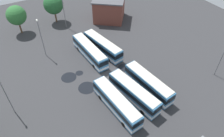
{
  "coord_description": "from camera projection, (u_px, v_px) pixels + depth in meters",
  "views": [
    {
      "loc": [
        28.51,
        -15.44,
        31.3
      ],
      "look_at": [
        -0.27,
        0.95,
        1.47
      ],
      "focal_mm": 33.76,
      "sensor_mm": 36.0,
      "label": 1
    }
  ],
  "objects": [
    {
      "name": "depot_building",
      "position": [
        109.0,
        8.0,
        61.25
      ],
      "size": [
        12.18,
        12.18,
        6.6
      ],
      "color": "brown",
      "rests_on": "ground_plane"
    },
    {
      "name": "lamp_post_near_entrance",
      "position": [
        64.0,
        11.0,
        56.55
      ],
      "size": [
        0.56,
        0.28,
        9.06
      ],
      "color": "slate",
      "rests_on": "ground_plane"
    },
    {
      "name": "lamp_post_by_building",
      "position": [
        222.0,
        57.0,
        41.98
      ],
      "size": [
        0.56,
        0.28,
        9.09
      ],
      "color": "slate",
      "rests_on": "ground_plane"
    },
    {
      "name": "bus_row1_slot0",
      "position": [
        117.0,
        103.0,
        37.33
      ],
      "size": [
        11.9,
        3.58,
        3.38
      ],
      "color": "teal",
      "rests_on": "ground_plane"
    },
    {
      "name": "bus_row0_slot1",
      "position": [
        90.0,
        51.0,
        48.51
      ],
      "size": [
        12.53,
        3.33,
        3.38
      ],
      "color": "teal",
      "rests_on": "ground_plane"
    },
    {
      "name": "bus_row1_slot1",
      "position": [
        134.0,
        93.0,
        39.08
      ],
      "size": [
        11.81,
        4.45,
        3.38
      ],
      "color": "teal",
      "rests_on": "ground_plane"
    },
    {
      "name": "puddle_back_corner",
      "position": [
        125.0,
        68.0,
        46.89
      ],
      "size": [
        3.08,
        3.08,
        0.01
      ],
      "primitive_type": "cylinder",
      "color": "black",
      "rests_on": "ground_plane"
    },
    {
      "name": "puddle_between_rows",
      "position": [
        69.0,
        77.0,
        44.67
      ],
      "size": [
        3.24,
        3.24,
        0.01
      ],
      "primitive_type": "cylinder",
      "color": "black",
      "rests_on": "ground_plane"
    },
    {
      "name": "bus_row0_slot2",
      "position": [
        103.0,
        46.0,
        50.06
      ],
      "size": [
        12.28,
        4.64,
        3.38
      ],
      "color": "teal",
      "rests_on": "ground_plane"
    },
    {
      "name": "lamp_post_mid_lot",
      "position": [
        41.0,
        37.0,
        46.79
      ],
      "size": [
        0.56,
        0.28,
        9.47
      ],
      "color": "slate",
      "rests_on": "ground_plane"
    },
    {
      "name": "bus_row1_slot2",
      "position": [
        148.0,
        83.0,
        40.87
      ],
      "size": [
        11.58,
        3.82,
        3.38
      ],
      "color": "teal",
      "rests_on": "ground_plane"
    },
    {
      "name": "tree_east_edge",
      "position": [
        53.0,
        4.0,
        58.54
      ],
      "size": [
        5.46,
        5.46,
        8.14
      ],
      "color": "brown",
      "rests_on": "ground_plane"
    },
    {
      "name": "tree_north_edge",
      "position": [
        16.0,
        15.0,
        54.29
      ],
      "size": [
        5.06,
        5.06,
        7.71
      ],
      "color": "brown",
      "rests_on": "ground_plane"
    },
    {
      "name": "ground_plane",
      "position": [
        109.0,
        76.0,
        45.04
      ],
      "size": [
        95.03,
        95.03,
        0.0
      ],
      "primitive_type": "plane",
      "color": "#333335"
    },
    {
      "name": "puddle_centre_drain",
      "position": [
        79.0,
        73.0,
        45.65
      ],
      "size": [
        1.67,
        1.67,
        0.01
      ],
      "primitive_type": "cylinder",
      "color": "black",
      "rests_on": "ground_plane"
    },
    {
      "name": "lamp_post_far_corner",
      "position": [
        5.0,
        93.0,
        34.64
      ],
      "size": [
        0.56,
        0.28,
        9.31
      ],
      "color": "slate",
      "rests_on": "ground_plane"
    },
    {
      "name": "puddle_near_shelter",
      "position": [
        87.0,
        88.0,
        42.44
      ],
      "size": [
        3.49,
        3.49,
        0.01
      ],
      "primitive_type": "cylinder",
      "color": "black",
      "rests_on": "ground_plane"
    }
  ]
}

